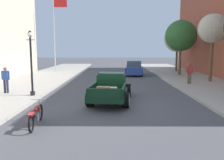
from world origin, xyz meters
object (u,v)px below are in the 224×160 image
at_px(pedestrian_sidewalk_left, 6,78).
at_px(pedestrian_sidewalk_right, 189,72).
at_px(motorcycle_parked, 36,114).
at_px(car_background_blue, 134,68).
at_px(street_tree_second, 213,29).
at_px(street_lamp_near, 31,58).
at_px(street_tree_third, 181,36).
at_px(hotrod_truck_dark_green, 111,87).
at_px(flagpole, 56,26).
at_px(street_tree_farthest, 177,39).

relative_size(pedestrian_sidewalk_left, pedestrian_sidewalk_right, 1.00).
bearing_deg(motorcycle_parked, car_background_blue, 73.46).
xyz_separation_m(pedestrian_sidewalk_right, street_tree_second, (2.27, 1.42, 3.51)).
xyz_separation_m(pedestrian_sidewalk_left, street_lamp_near, (1.93, -0.74, 1.30)).
distance_m(pedestrian_sidewalk_right, street_tree_third, 7.28).
xyz_separation_m(car_background_blue, street_tree_second, (6.09, -6.09, 3.83)).
distance_m(hotrod_truck_dark_green, pedestrian_sidewalk_left, 6.83).
bearing_deg(pedestrian_sidewalk_left, pedestrian_sidewalk_right, 17.61).
distance_m(car_background_blue, street_tree_third, 6.11).
xyz_separation_m(pedestrian_sidewalk_left, flagpole, (-0.36, 14.63, 4.68)).
relative_size(car_background_blue, street_lamp_near, 1.14).
height_order(pedestrian_sidewalk_left, street_tree_second, street_tree_second).
relative_size(hotrod_truck_dark_green, street_tree_farthest, 0.89).
height_order(street_tree_third, street_tree_farthest, street_tree_third).
xyz_separation_m(car_background_blue, street_tree_third, (4.86, -1.08, 3.55)).
bearing_deg(pedestrian_sidewalk_right, street_lamp_near, -156.21).
xyz_separation_m(pedestrian_sidewalk_left, pedestrian_sidewalk_right, (12.88, 4.09, 0.00)).
distance_m(motorcycle_parked, street_lamp_near, 5.81).
xyz_separation_m(flagpole, street_tree_second, (15.50, -9.12, -1.17)).
height_order(car_background_blue, street_tree_farthest, street_tree_farthest).
bearing_deg(motorcycle_parked, street_tree_third, 58.49).
distance_m(car_background_blue, street_lamp_near, 14.34).
height_order(motorcycle_parked, pedestrian_sidewalk_right, pedestrian_sidewalk_right).
relative_size(car_background_blue, pedestrian_sidewalk_left, 2.66).
relative_size(hotrod_truck_dark_green, pedestrian_sidewalk_left, 3.07).
height_order(hotrod_truck_dark_green, street_tree_third, street_tree_third).
height_order(motorcycle_parked, street_tree_second, street_tree_second).
bearing_deg(car_background_blue, street_tree_third, -12.56).
xyz_separation_m(pedestrian_sidewalk_right, street_tree_farthest, (1.93, 11.06, 3.12)).
xyz_separation_m(street_tree_third, street_tree_farthest, (0.90, 4.62, -0.11)).
bearing_deg(flagpole, pedestrian_sidewalk_left, -88.60).
xyz_separation_m(car_background_blue, pedestrian_sidewalk_right, (3.82, -7.52, 0.32)).
height_order(flagpole, street_tree_third, flagpole).
bearing_deg(car_background_blue, street_lamp_near, -119.98).
distance_m(street_lamp_near, street_tree_farthest, 20.53).
bearing_deg(hotrod_truck_dark_green, street_tree_farthest, 63.81).
bearing_deg(pedestrian_sidewalk_right, street_tree_farthest, 80.10).
height_order(flagpole, street_tree_farthest, flagpole).
distance_m(street_tree_second, street_tree_third, 5.17).
relative_size(motorcycle_parked, pedestrian_sidewalk_right, 1.28).
relative_size(motorcycle_parked, flagpole, 0.23).
height_order(street_lamp_near, street_tree_third, street_tree_third).
bearing_deg(motorcycle_parked, street_tree_farthest, 62.48).
bearing_deg(flagpole, hotrod_truck_dark_green, -66.30).
bearing_deg(street_lamp_near, pedestrian_sidewalk_right, 23.79).
distance_m(car_background_blue, flagpole, 11.08).
bearing_deg(street_lamp_near, pedestrian_sidewalk_left, 159.06).
bearing_deg(street_tree_third, street_lamp_near, -136.76).
distance_m(hotrod_truck_dark_green, pedestrian_sidewalk_right, 8.28).
bearing_deg(hotrod_truck_dark_green, pedestrian_sidewalk_right, 41.44).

